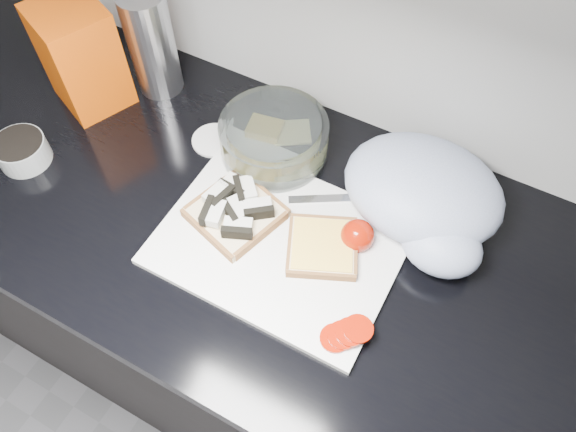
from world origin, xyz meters
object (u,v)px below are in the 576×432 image
(bread_bag, at_px, (81,57))
(cutting_board, at_px, (280,243))
(glass_bowl, at_px, (274,140))
(steel_canister, at_px, (152,44))

(bread_bag, bearing_deg, cutting_board, 8.98)
(cutting_board, distance_m, bread_bag, 0.53)
(glass_bowl, xyz_separation_m, steel_canister, (-0.30, 0.05, 0.07))
(cutting_board, height_order, glass_bowl, glass_bowl)
(cutting_board, height_order, bread_bag, bread_bag)
(cutting_board, relative_size, steel_canister, 1.85)
(glass_bowl, relative_size, steel_canister, 0.93)
(steel_canister, bearing_deg, bread_bag, -137.74)
(cutting_board, relative_size, bread_bag, 1.91)
(cutting_board, xyz_separation_m, bread_bag, (-0.51, 0.13, 0.10))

